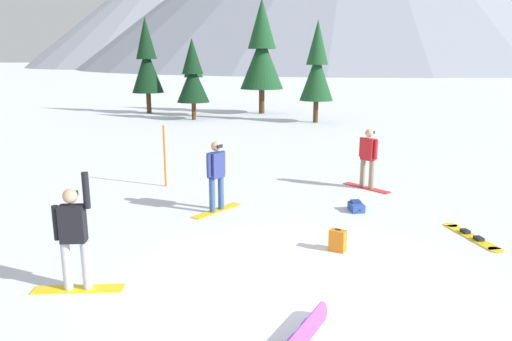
{
  "coord_description": "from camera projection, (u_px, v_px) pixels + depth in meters",
  "views": [
    {
      "loc": [
        1.01,
        -7.35,
        3.81
      ],
      "look_at": [
        -1.68,
        4.28,
        1.0
      ],
      "focal_mm": 33.49,
      "sensor_mm": 36.0,
      "label": 1
    }
  ],
  "objects": [
    {
      "name": "pine_tree_leaning",
      "position": [
        194.0,
        79.0,
        32.17
      ],
      "size": [
        1.96,
        1.96,
        4.53
      ],
      "color": "#472D19",
      "rests_on": "ground_plane"
    },
    {
      "name": "pine_tree_broad",
      "position": [
        262.0,
        52.0,
        32.95
      ],
      "size": [
        3.0,
        3.0,
        7.84
      ],
      "color": "#472D19",
      "rests_on": "ground_plane"
    },
    {
      "name": "trail_marker_pole",
      "position": [
        165.0,
        156.0,
        14.39
      ],
      "size": [
        0.06,
        0.06,
        1.87
      ],
      "primitive_type": "cylinder",
      "color": "orange",
      "rests_on": "ground_plane"
    },
    {
      "name": "pine_tree_slender",
      "position": [
        193.0,
        76.0,
        29.83
      ],
      "size": [
        2.04,
        2.04,
        5.05
      ],
      "color": "#472D19",
      "rests_on": "ground_plane"
    },
    {
      "name": "snowboarder_background",
      "position": [
        368.0,
        157.0,
        14.14
      ],
      "size": [
        1.44,
        1.15,
        1.8
      ],
      "color": "red",
      "rests_on": "ground_plane"
    },
    {
      "name": "loose_snowboard_near_right",
      "position": [
        303.0,
        335.0,
        6.49
      ],
      "size": [
        0.56,
        1.69,
        0.28
      ],
      "color": "#993FD8",
      "rests_on": "ground_plane"
    },
    {
      "name": "pine_tree_young",
      "position": [
        317.0,
        67.0,
        28.41
      ],
      "size": [
        2.02,
        2.02,
        6.05
      ],
      "color": "#472D19",
      "rests_on": "ground_plane"
    },
    {
      "name": "pine_tree_tall",
      "position": [
        147.0,
        62.0,
        33.21
      ],
      "size": [
        2.2,
        2.2,
        6.61
      ],
      "color": "#472D19",
      "rests_on": "ground_plane"
    },
    {
      "name": "ground_plane",
      "position": [
        296.0,
        290.0,
        8.06
      ],
      "size": [
        800.0,
        800.0,
        0.0
      ],
      "primitive_type": "plane",
      "color": "silver"
    },
    {
      "name": "snowboarder_foreground",
      "position": [
        74.0,
        236.0,
        7.84
      ],
      "size": [
        1.52,
        0.69,
        2.04
      ],
      "color": "yellow",
      "rests_on": "ground_plane"
    },
    {
      "name": "backpack_blue",
      "position": [
        356.0,
        207.0,
        12.19
      ],
      "size": [
        0.46,
        0.55,
        0.27
      ],
      "color": "#2D4C9E",
      "rests_on": "ground_plane"
    },
    {
      "name": "backpack_orange",
      "position": [
        338.0,
        241.0,
        9.65
      ],
      "size": [
        0.37,
        0.33,
        0.47
      ],
      "color": "orange",
      "rests_on": "ground_plane"
    },
    {
      "name": "loose_snowboard_near_left",
      "position": [
        472.0,
        236.0,
        10.41
      ],
      "size": [
        1.05,
        1.75,
        0.09
      ],
      "color": "yellow",
      "rests_on": "ground_plane"
    },
    {
      "name": "snowboarder_midground",
      "position": [
        216.0,
        175.0,
        11.99
      ],
      "size": [
        0.94,
        1.53,
        1.81
      ],
      "color": "yellow",
      "rests_on": "ground_plane"
    }
  ]
}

